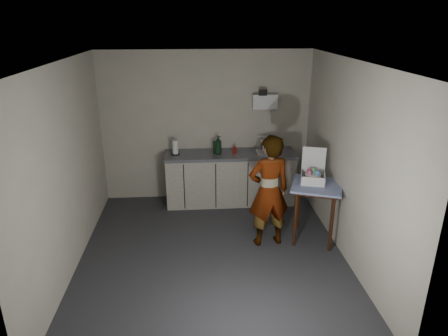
{
  "coord_description": "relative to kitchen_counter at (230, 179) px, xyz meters",
  "views": [
    {
      "loc": [
        -0.2,
        -4.74,
        3.08
      ],
      "look_at": [
        0.2,
        0.45,
        1.11
      ],
      "focal_mm": 32.0,
      "sensor_mm": 36.0,
      "label": 1
    }
  ],
  "objects": [
    {
      "name": "ground",
      "position": [
        -0.4,
        -1.7,
        -0.43
      ],
      "size": [
        4.0,
        4.0,
        0.0
      ],
      "primitive_type": "plane",
      "color": "#292A2F",
      "rests_on": "ground"
    },
    {
      "name": "wall_back",
      "position": [
        -0.4,
        0.29,
        0.87
      ],
      "size": [
        3.6,
        0.02,
        2.6
      ],
      "primitive_type": "cube",
      "color": "#B5B19E",
      "rests_on": "ground"
    },
    {
      "name": "wall_right",
      "position": [
        1.39,
        -1.7,
        0.87
      ],
      "size": [
        0.02,
        4.0,
        2.6
      ],
      "primitive_type": "cube",
      "color": "#B5B19E",
      "rests_on": "ground"
    },
    {
      "name": "wall_left",
      "position": [
        -2.19,
        -1.7,
        0.87
      ],
      "size": [
        0.02,
        4.0,
        2.6
      ],
      "primitive_type": "cube",
      "color": "#B5B19E",
      "rests_on": "ground"
    },
    {
      "name": "ceiling",
      "position": [
        -0.4,
        -1.7,
        2.17
      ],
      "size": [
        3.6,
        4.0,
        0.01
      ],
      "primitive_type": "cube",
      "color": "silver",
      "rests_on": "wall_back"
    },
    {
      "name": "kitchen_counter",
      "position": [
        0.0,
        0.0,
        0.0
      ],
      "size": [
        2.24,
        0.62,
        0.91
      ],
      "color": "black",
      "rests_on": "ground"
    },
    {
      "name": "wall_shelf",
      "position": [
        0.6,
        0.22,
        1.32
      ],
      "size": [
        0.42,
        0.18,
        0.37
      ],
      "color": "white",
      "rests_on": "ground"
    },
    {
      "name": "side_table",
      "position": [
        1.1,
        -1.38,
        0.34
      ],
      "size": [
        0.87,
        0.87,
        0.88
      ],
      "rotation": [
        0.0,
        0.0,
        -0.35
      ],
      "color": "#3D1D0D",
      "rests_on": "ground"
    },
    {
      "name": "standing_man",
      "position": [
        0.41,
        -1.43,
        0.39
      ],
      "size": [
        0.65,
        0.48,
        1.63
      ],
      "primitive_type": "imported",
      "rotation": [
        0.0,
        0.0,
        3.31
      ],
      "color": "#B2A593",
      "rests_on": "ground"
    },
    {
      "name": "soap_bottle",
      "position": [
        -0.21,
        -0.02,
        0.64
      ],
      "size": [
        0.17,
        0.17,
        0.32
      ],
      "primitive_type": "imported",
      "rotation": [
        0.0,
        0.0,
        0.68
      ],
      "color": "black",
      "rests_on": "kitchen_counter"
    },
    {
      "name": "soda_can",
      "position": [
        0.07,
        -0.02,
        0.54
      ],
      "size": [
        0.06,
        0.06,
        0.12
      ],
      "primitive_type": "cylinder",
      "color": "red",
      "rests_on": "kitchen_counter"
    },
    {
      "name": "dark_bottle",
      "position": [
        -0.26,
        -0.0,
        0.59
      ],
      "size": [
        0.06,
        0.06,
        0.21
      ],
      "primitive_type": "cylinder",
      "color": "black",
      "rests_on": "kitchen_counter"
    },
    {
      "name": "paper_towel",
      "position": [
        -0.93,
        0.0,
        0.6
      ],
      "size": [
        0.14,
        0.14,
        0.25
      ],
      "color": "black",
      "rests_on": "kitchen_counter"
    },
    {
      "name": "dish_rack",
      "position": [
        0.63,
        -0.05,
        0.55
      ],
      "size": [
        0.39,
        0.29,
        0.27
      ],
      "color": "white",
      "rests_on": "kitchen_counter"
    },
    {
      "name": "bakery_box",
      "position": [
        1.06,
        -1.27,
        0.55
      ],
      "size": [
        0.41,
        0.42,
        0.47
      ],
      "rotation": [
        0.0,
        0.0,
        -0.27
      ],
      "color": "white",
      "rests_on": "side_table"
    }
  ]
}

